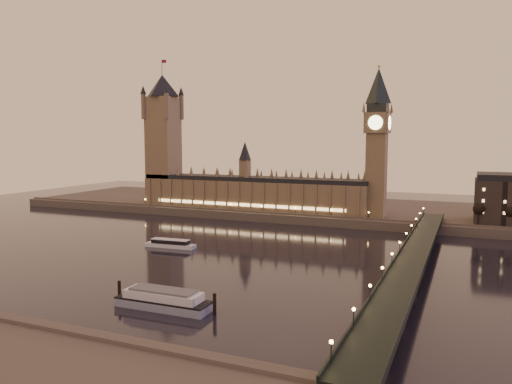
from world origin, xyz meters
TOP-DOWN VIEW (x-y plane):
  - ground at (0.00, 0.00)m, footprint 700.00×700.00m
  - far_embankment at (30.00, 165.00)m, footprint 560.00×130.00m
  - palace_of_westminster at (-40.12, 120.99)m, footprint 180.00×26.62m
  - victoria_tower at (-120.00, 121.00)m, footprint 31.68×31.68m
  - big_ben at (53.99, 120.99)m, footprint 17.68×17.68m
  - westminster_bridge at (91.61, 0.00)m, footprint 13.20×260.00m
  - bare_tree_0 at (120.66, 109.00)m, footprint 6.63×6.63m
  - bare_tree_1 at (135.54, 109.00)m, footprint 6.63×6.63m
  - cruise_boat_a at (-37.97, 3.42)m, footprint 29.50×8.49m
  - moored_barge at (15.08, -82.78)m, footprint 41.12×10.46m

SIDE VIEW (x-z plane):
  - ground at x=0.00m, z-range 0.00..0.00m
  - cruise_boat_a at x=-37.97m, z-range -0.28..4.38m
  - far_embankment at x=30.00m, z-range 0.00..6.00m
  - moored_barge at x=15.08m, z-range -0.59..6.95m
  - westminster_bridge at x=91.61m, z-range -2.13..13.17m
  - bare_tree_0 at x=120.66m, z-range 9.34..22.83m
  - bare_tree_1 at x=135.54m, z-range 9.34..22.83m
  - palace_of_westminster at x=-40.12m, z-range -4.29..47.71m
  - big_ben at x=53.99m, z-range 11.95..115.95m
  - victoria_tower at x=-120.00m, z-range 6.79..124.79m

